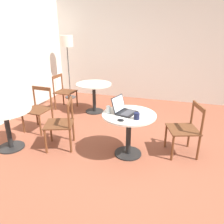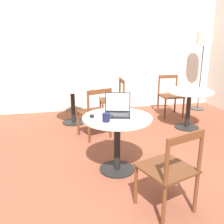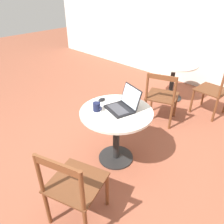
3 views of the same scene
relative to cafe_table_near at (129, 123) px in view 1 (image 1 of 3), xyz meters
name	(u,v)px [view 1 (image 1 of 3)]	position (x,y,z in m)	size (l,w,h in m)	color
ground_plane	(148,162)	(-0.15, -0.35, -0.55)	(16.00, 16.00, 0.00)	brown
wall_side	(169,51)	(3.08, -0.35, 0.80)	(0.06, 9.40, 2.70)	silver
cafe_table_near	(129,123)	(0.00, 0.00, 0.00)	(0.83, 0.83, 0.70)	black
cafe_table_mid	(94,90)	(1.64, 1.22, 0.00)	(0.83, 0.83, 0.70)	black
cafe_table_far	(6,118)	(-0.39, 1.97, 0.00)	(0.83, 0.83, 0.70)	black
chair_near_front	(186,129)	(0.29, -0.86, -0.12)	(0.57, 0.57, 0.85)	brown
chair_mid_back	(64,92)	(1.67, 2.04, -0.12)	(0.47, 0.47, 0.85)	brown
chair_far_right	(38,109)	(0.41, 1.92, -0.12)	(0.48, 0.48, 0.85)	brown
chair_far_front	(62,124)	(-0.09, 1.13, -0.12)	(0.58, 0.58, 0.85)	brown
floor_lamp	(67,45)	(2.52, 2.32, 0.94)	(0.34, 0.34, 1.74)	#333333
laptop	(124,110)	(0.02, 0.09, 0.21)	(0.39, 0.39, 0.25)	black
mouse	(121,120)	(-0.30, 0.05, 0.17)	(0.06, 0.10, 0.03)	black
mug	(137,116)	(-0.16, -0.15, 0.21)	(0.12, 0.08, 0.10)	#141938
drinking_glass	(108,110)	(-0.05, 0.32, 0.21)	(0.07, 0.07, 0.11)	silver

